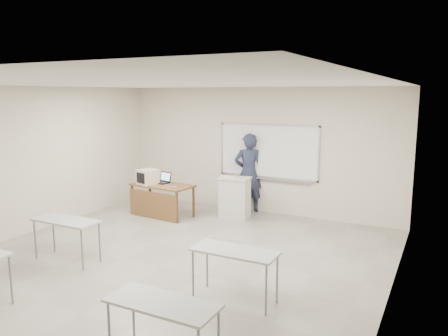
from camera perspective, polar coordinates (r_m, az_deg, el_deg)
The scene contains 10 objects.
floor at distance 7.51m, azimuth -8.20°, elevation -12.70°, with size 7.00×8.00×0.01m, color gray.
whiteboard at distance 10.40m, azimuth 5.78°, elevation 2.09°, with size 2.48×0.10×1.31m.
student_desks at distance 6.30m, azimuth -15.62°, elevation -10.86°, with size 4.40×2.20×0.73m.
instructor_desk at distance 10.28m, azimuth -8.40°, elevation -3.33°, with size 1.48×0.74×0.75m.
podium at distance 10.09m, azimuth 1.42°, elevation -3.89°, with size 0.68×0.50×0.95m.
crt_monitor at distance 10.38m, azimuth -9.91°, elevation -1.14°, with size 0.38×0.43×0.36m.
laptop at distance 10.50m, azimuth -8.02°, elevation -1.61°, with size 0.34×0.31×0.25m.
mouse at distance 9.90m, azimuth -6.54°, elevation -2.48°, with size 0.11×0.07×0.04m, color #919398.
keyboard at distance 10.05m, azimuth 0.65°, elevation -1.11°, with size 0.42×0.14×0.02m, color beige.
presenter at distance 10.57m, azimuth 3.23°, elevation -0.62°, with size 0.70×0.46×1.92m, color black.
Camera 1 is at (4.09, -5.62, 2.84)m, focal length 35.00 mm.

